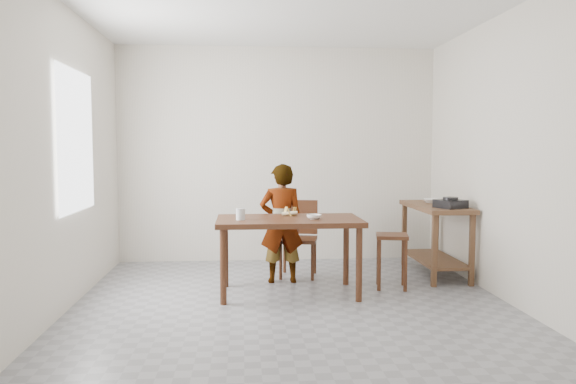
{
  "coord_description": "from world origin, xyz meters",
  "views": [
    {
      "loc": [
        -0.45,
        -5.11,
        1.43
      ],
      "look_at": [
        0.0,
        0.4,
        1.0
      ],
      "focal_mm": 35.0,
      "sensor_mm": 36.0,
      "label": 1
    }
  ],
  "objects": [
    {
      "name": "floor",
      "position": [
        0.0,
        0.0,
        -0.02
      ],
      "size": [
        4.0,
        4.0,
        0.04
      ],
      "primitive_type": "cube",
      "color": "gray",
      "rests_on": "ground"
    },
    {
      "name": "ceiling",
      "position": [
        0.0,
        0.0,
        2.72
      ],
      "size": [
        4.0,
        4.0,
        0.04
      ],
      "primitive_type": "cube",
      "color": "white",
      "rests_on": "wall_back"
    },
    {
      "name": "wall_back",
      "position": [
        0.0,
        2.02,
        1.35
      ],
      "size": [
        4.0,
        0.04,
        2.7
      ],
      "primitive_type": "cube",
      "color": "silver",
      "rests_on": "ground"
    },
    {
      "name": "wall_front",
      "position": [
        0.0,
        -2.02,
        1.35
      ],
      "size": [
        4.0,
        0.04,
        2.7
      ],
      "primitive_type": "cube",
      "color": "silver",
      "rests_on": "ground"
    },
    {
      "name": "wall_left",
      "position": [
        -2.02,
        0.0,
        1.35
      ],
      "size": [
        0.04,
        4.0,
        2.7
      ],
      "primitive_type": "cube",
      "color": "silver",
      "rests_on": "ground"
    },
    {
      "name": "wall_right",
      "position": [
        2.02,
        0.0,
        1.35
      ],
      "size": [
        0.04,
        4.0,
        2.7
      ],
      "primitive_type": "cube",
      "color": "silver",
      "rests_on": "ground"
    },
    {
      "name": "window_pane",
      "position": [
        -1.97,
        0.2,
        1.5
      ],
      "size": [
        0.02,
        1.1,
        1.3
      ],
      "primitive_type": "cube",
      "color": "white",
      "rests_on": "wall_left"
    },
    {
      "name": "dining_table",
      "position": [
        0.0,
        0.3,
        0.38
      ],
      "size": [
        1.4,
        0.8,
        0.75
      ],
      "primitive_type": null,
      "color": "#442313",
      "rests_on": "floor"
    },
    {
      "name": "prep_counter",
      "position": [
        1.72,
        1.0,
        0.4
      ],
      "size": [
        0.5,
        1.2,
        0.8
      ],
      "primitive_type": null,
      "color": "brown",
      "rests_on": "floor"
    },
    {
      "name": "child",
      "position": [
        -0.04,
        0.79,
        0.63
      ],
      "size": [
        0.47,
        0.32,
        1.27
      ],
      "primitive_type": "imported",
      "rotation": [
        0.0,
        0.0,
        3.17
      ],
      "color": "white",
      "rests_on": "floor"
    },
    {
      "name": "dining_chair",
      "position": [
        0.17,
        1.04,
        0.42
      ],
      "size": [
        0.48,
        0.48,
        0.84
      ],
      "primitive_type": null,
      "rotation": [
        0.0,
        0.0,
        -0.2
      ],
      "color": "#442313",
      "rests_on": "floor"
    },
    {
      "name": "stool",
      "position": [
        1.07,
        0.45,
        0.28
      ],
      "size": [
        0.37,
        0.37,
        0.56
      ],
      "primitive_type": null,
      "rotation": [
        0.0,
        0.0,
        -0.21
      ],
      "color": "#442313",
      "rests_on": "floor"
    },
    {
      "name": "glass_tumbler",
      "position": [
        -0.47,
        0.22,
        0.81
      ],
      "size": [
        0.09,
        0.09,
        0.11
      ],
      "primitive_type": "cylinder",
      "rotation": [
        0.0,
        0.0,
        -0.08
      ],
      "color": "silver",
      "rests_on": "dining_table"
    },
    {
      "name": "small_bowl",
      "position": [
        0.24,
        0.22,
        0.77
      ],
      "size": [
        0.17,
        0.17,
        0.05
      ],
      "primitive_type": "imported",
      "rotation": [
        0.0,
        0.0,
        -0.19
      ],
      "color": "white",
      "rests_on": "dining_table"
    },
    {
      "name": "banana",
      "position": [
        0.02,
        0.49,
        0.78
      ],
      "size": [
        0.18,
        0.13,
        0.06
      ],
      "primitive_type": null,
      "rotation": [
        0.0,
        0.0,
        -0.05
      ],
      "color": "yellow",
      "rests_on": "dining_table"
    },
    {
      "name": "serving_bowl",
      "position": [
        1.73,
        1.2,
        0.82
      ],
      "size": [
        0.23,
        0.23,
        0.05
      ],
      "primitive_type": "imported",
      "rotation": [
        0.0,
        0.0,
        -0.21
      ],
      "color": "white",
      "rests_on": "prep_counter"
    },
    {
      "name": "gas_burner",
      "position": [
        1.75,
        0.64,
        0.84
      ],
      "size": [
        0.35,
        0.35,
        0.09
      ],
      "primitive_type": "cube",
      "rotation": [
        0.0,
        0.0,
        0.41
      ],
      "color": "black",
      "rests_on": "prep_counter"
    }
  ]
}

